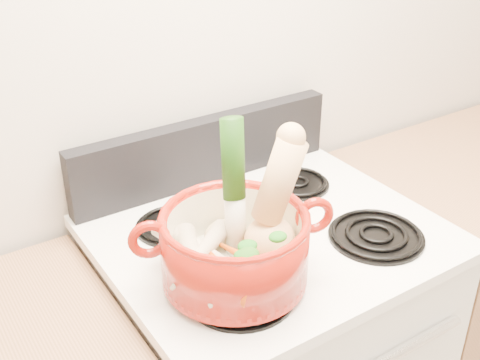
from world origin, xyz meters
TOP-DOWN VIEW (x-y plane):
  - wall_back at (0.00, 1.75)m, footprint 3.50×0.02m
  - cooktop at (0.00, 1.40)m, footprint 0.78×0.67m
  - control_backsplash at (0.00, 1.70)m, footprint 0.76×0.05m
  - burner_front_left at (-0.19, 1.24)m, footprint 0.22×0.22m
  - burner_front_right at (0.19, 1.24)m, footprint 0.22×0.22m
  - burner_back_left at (-0.19, 1.54)m, footprint 0.17×0.17m
  - burner_back_right at (0.19, 1.54)m, footprint 0.17×0.17m
  - dutch_oven at (-0.18, 1.28)m, footprint 0.38×0.38m
  - pot_handle_left at (-0.34, 1.33)m, footprint 0.09×0.04m
  - pot_handle_right at (-0.02, 1.23)m, footprint 0.09×0.04m
  - squash at (-0.11, 1.26)m, footprint 0.21×0.18m
  - leek at (-0.15, 1.32)m, footprint 0.07×0.09m
  - ginger at (-0.16, 1.36)m, footprint 0.11×0.09m
  - parsnip_0 at (-0.24, 1.33)m, footprint 0.10×0.23m
  - parsnip_1 at (-0.26, 1.28)m, footprint 0.10×0.22m
  - parsnip_2 at (-0.22, 1.31)m, footprint 0.11×0.19m
  - parsnip_3 at (-0.25, 1.30)m, footprint 0.20×0.13m
  - carrot_0 at (-0.18, 1.25)m, footprint 0.10×0.15m
  - carrot_1 at (-0.23, 1.22)m, footprint 0.04×0.17m
  - carrot_2 at (-0.17, 1.25)m, footprint 0.07×0.15m
  - carrot_3 at (-0.19, 1.20)m, footprint 0.11×0.11m

SIDE VIEW (x-z plane):
  - cooktop at x=0.00m, z-range 0.92..0.95m
  - burner_front_left at x=-0.19m, z-range 0.95..0.97m
  - burner_front_right at x=0.19m, z-range 0.95..0.97m
  - burner_back_left at x=-0.19m, z-range 0.95..0.97m
  - burner_back_right at x=0.19m, z-range 0.95..0.97m
  - carrot_0 at x=-0.18m, z-range 0.99..1.04m
  - ginger at x=-0.16m, z-range 1.00..1.05m
  - parsnip_0 at x=-0.24m, z-range 0.99..1.06m
  - carrot_1 at x=-0.23m, z-range 1.00..1.05m
  - carrot_2 at x=-0.17m, z-range 1.01..1.05m
  - parsnip_1 at x=-0.26m, z-range 1.00..1.06m
  - parsnip_2 at x=-0.22m, z-range 1.00..1.06m
  - carrot_3 at x=-0.19m, z-range 1.02..1.05m
  - parsnip_3 at x=-0.25m, z-range 1.01..1.07m
  - control_backsplash at x=0.00m, z-range 0.95..1.13m
  - dutch_oven at x=-0.18m, z-range 0.97..1.12m
  - pot_handle_left at x=-0.34m, z-range 1.05..1.13m
  - pot_handle_right at x=-0.02m, z-range 1.05..1.13m
  - squash at x=-0.11m, z-range 0.99..1.28m
  - leek at x=-0.15m, z-range 1.00..1.31m
  - wall_back at x=0.00m, z-range 0.00..2.60m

